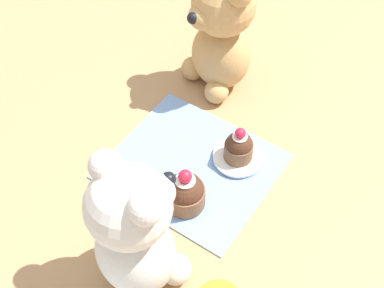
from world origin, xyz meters
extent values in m
plane|color=tan|center=(0.00, 0.00, 0.00)|extent=(4.00, 4.00, 0.00)
cube|color=#7A9ED1|center=(0.00, 0.00, 0.00)|extent=(0.24, 0.21, 0.01)
ellipsoid|color=silver|center=(-0.04, 0.19, 0.06)|extent=(0.13, 0.12, 0.12)
sphere|color=silver|center=(-0.04, 0.19, 0.16)|extent=(0.10, 0.10, 0.10)
ellipsoid|color=silver|center=(-0.05, 0.15, 0.16)|extent=(0.06, 0.05, 0.04)
sphere|color=black|center=(-0.06, 0.13, 0.16)|extent=(0.02, 0.02, 0.02)
sphere|color=silver|center=(-0.07, 0.19, 0.20)|extent=(0.04, 0.04, 0.04)
sphere|color=silver|center=(-0.01, 0.18, 0.20)|extent=(0.04, 0.04, 0.04)
sphere|color=silver|center=(-0.08, 0.16, 0.02)|extent=(0.04, 0.04, 0.04)
sphere|color=silver|center=(-0.02, 0.14, 0.02)|extent=(0.04, 0.04, 0.04)
ellipsoid|color=tan|center=(0.07, -0.18, 0.06)|extent=(0.13, 0.13, 0.12)
sphere|color=tan|center=(0.07, -0.18, 0.16)|extent=(0.10, 0.10, 0.10)
ellipsoid|color=tan|center=(0.08, -0.15, 0.16)|extent=(0.06, 0.06, 0.04)
sphere|color=black|center=(0.09, -0.13, 0.16)|extent=(0.02, 0.02, 0.02)
sphere|color=tan|center=(0.11, -0.17, 0.02)|extent=(0.04, 0.04, 0.04)
sphere|color=tan|center=(0.05, -0.14, 0.02)|extent=(0.04, 0.04, 0.04)
cylinder|color=brown|center=(-0.03, 0.06, 0.02)|extent=(0.06, 0.06, 0.03)
sphere|color=#472819|center=(-0.03, 0.06, 0.04)|extent=(0.05, 0.05, 0.05)
cylinder|color=white|center=(-0.03, 0.06, 0.06)|extent=(0.03, 0.03, 0.00)
sphere|color=red|center=(-0.03, 0.06, 0.07)|extent=(0.02, 0.02, 0.02)
cylinder|color=white|center=(-0.05, -0.05, 0.01)|extent=(0.08, 0.08, 0.01)
cylinder|color=brown|center=(-0.05, -0.05, 0.03)|extent=(0.04, 0.04, 0.03)
sphere|color=#472819|center=(-0.05, -0.05, 0.04)|extent=(0.04, 0.04, 0.04)
cylinder|color=white|center=(-0.05, -0.05, 0.06)|extent=(0.02, 0.02, 0.00)
sphere|color=red|center=(-0.05, -0.05, 0.07)|extent=(0.02, 0.02, 0.02)
camera|label=1|loc=(-0.28, 0.41, 0.66)|focal=50.00mm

